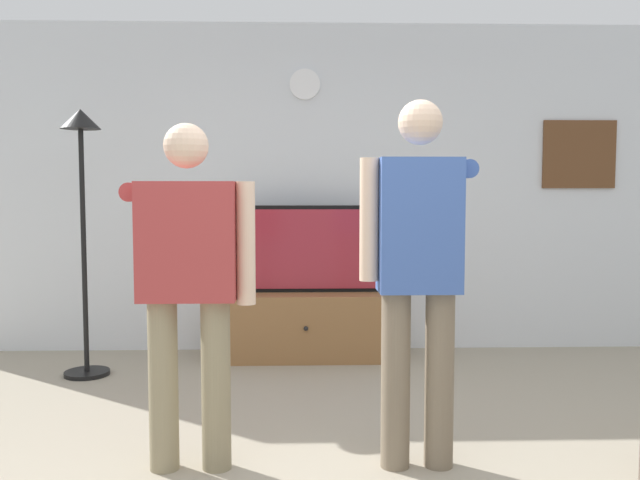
# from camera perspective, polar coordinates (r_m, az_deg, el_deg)

# --- Properties ---
(back_wall) EXTENTS (6.40, 0.10, 2.70)m
(back_wall) POSITION_cam_1_polar(r_m,az_deg,el_deg) (5.59, -0.24, 4.42)
(back_wall) COLOR silver
(back_wall) RESTS_ON ground_plane
(tv_stand) EXTENTS (1.38, 0.50, 0.53)m
(tv_stand) POSITION_cam_1_polar(r_m,az_deg,el_deg) (5.35, -1.24, -7.31)
(tv_stand) COLOR olive
(tv_stand) RESTS_ON ground_plane
(television) EXTENTS (1.18, 0.07, 0.69)m
(television) POSITION_cam_1_polar(r_m,az_deg,el_deg) (5.30, -1.26, -0.76)
(television) COLOR black
(television) RESTS_ON tv_stand
(wall_clock) EXTENTS (0.25, 0.03, 0.25)m
(wall_clock) POSITION_cam_1_polar(r_m,az_deg,el_deg) (5.59, -1.30, 13.17)
(wall_clock) COLOR white
(framed_picture) EXTENTS (0.61, 0.04, 0.56)m
(framed_picture) POSITION_cam_1_polar(r_m,az_deg,el_deg) (6.01, 21.27, 6.84)
(framed_picture) COLOR brown
(floor_lamp) EXTENTS (0.32, 0.32, 1.91)m
(floor_lamp) POSITION_cam_1_polar(r_m,az_deg,el_deg) (5.03, -19.68, 4.35)
(floor_lamp) COLOR black
(floor_lamp) RESTS_ON ground_plane
(person_standing_nearer_lamp) EXTENTS (0.64, 0.78, 1.65)m
(person_standing_nearer_lamp) POSITION_cam_1_polar(r_m,az_deg,el_deg) (3.22, -11.19, -2.89)
(person_standing_nearer_lamp) COLOR gray
(person_standing_nearer_lamp) RESTS_ON ground_plane
(person_standing_nearer_couch) EXTENTS (0.57, 0.78, 1.76)m
(person_standing_nearer_couch) POSITION_cam_1_polar(r_m,az_deg,el_deg) (3.21, 8.41, -1.93)
(person_standing_nearer_couch) COLOR #7A6B56
(person_standing_nearer_couch) RESTS_ON ground_plane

